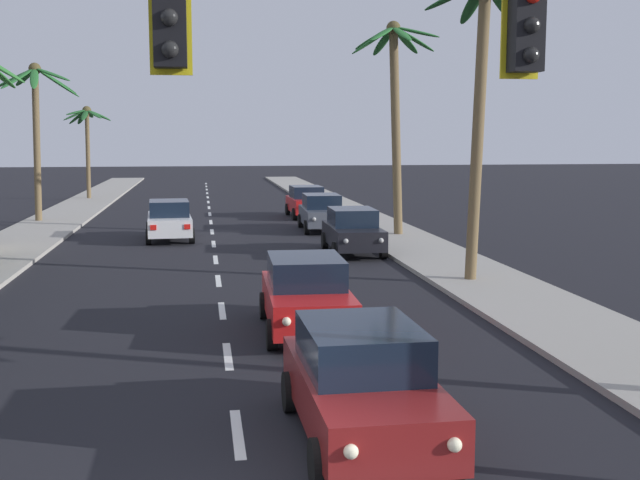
# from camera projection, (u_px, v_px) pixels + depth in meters

# --- Properties ---
(sidewalk_right) EXTENTS (3.20, 110.00, 0.14)m
(sidewalk_right) POSITION_uv_depth(u_px,v_px,m) (427.00, 253.00, 29.51)
(sidewalk_right) COLOR #9E998E
(sidewalk_right) RESTS_ON ground
(lane_markings) EXTENTS (4.28, 86.16, 0.01)m
(lane_markings) POSITION_uv_depth(u_px,v_px,m) (229.00, 263.00, 27.42)
(lane_markings) COLOR silver
(lane_markings) RESTS_ON ground
(traffic_signal_mast) EXTENTS (11.16, 0.41, 6.99)m
(traffic_signal_mast) POSITION_uv_depth(u_px,v_px,m) (535.00, 81.00, 8.39)
(traffic_signal_mast) COLOR #2D2D33
(traffic_signal_mast) RESTS_ON ground
(sedan_lead_at_stop_bar) EXTENTS (2.00, 4.47, 1.68)m
(sedan_lead_at_stop_bar) POSITION_uv_depth(u_px,v_px,m) (362.00, 383.00, 11.38)
(sedan_lead_at_stop_bar) COLOR maroon
(sedan_lead_at_stop_bar) RESTS_ON ground
(sedan_third_in_queue) EXTENTS (2.04, 4.49, 1.68)m
(sedan_third_in_queue) POSITION_uv_depth(u_px,v_px,m) (306.00, 294.00, 17.77)
(sedan_third_in_queue) COLOR red
(sedan_third_in_queue) RESTS_ON ground
(sedan_oncoming_far) EXTENTS (2.13, 4.52, 1.68)m
(sedan_oncoming_far) POSITION_uv_depth(u_px,v_px,m) (169.00, 220.00, 33.55)
(sedan_oncoming_far) COLOR silver
(sedan_oncoming_far) RESTS_ON ground
(sedan_parked_nearest_kerb) EXTENTS (2.01, 4.48, 1.68)m
(sedan_parked_nearest_kerb) POSITION_uv_depth(u_px,v_px,m) (353.00, 231.00, 29.69)
(sedan_parked_nearest_kerb) COLOR black
(sedan_parked_nearest_kerb) RESTS_ON ground
(sedan_parked_mid_kerb) EXTENTS (2.03, 4.48, 1.68)m
(sedan_parked_mid_kerb) POSITION_uv_depth(u_px,v_px,m) (322.00, 212.00, 36.93)
(sedan_parked_mid_kerb) COLOR #4C515B
(sedan_parked_mid_kerb) RESTS_ON ground
(sedan_parked_far_kerb) EXTENTS (2.01, 4.48, 1.68)m
(sedan_parked_far_kerb) POSITION_uv_depth(u_px,v_px,m) (307.00, 201.00, 42.98)
(sedan_parked_far_kerb) COLOR red
(sedan_parked_far_kerb) RESTS_ON ground
(palm_left_third) EXTENTS (4.34, 4.60, 7.95)m
(palm_left_third) POSITION_uv_depth(u_px,v_px,m) (36.00, 105.00, 39.40)
(palm_left_third) COLOR brown
(palm_left_third) RESTS_ON ground
(palm_left_farthest) EXTENTS (3.18, 3.30, 6.38)m
(palm_left_farthest) POSITION_uv_depth(u_px,v_px,m) (87.00, 127.00, 54.03)
(palm_left_farthest) COLOR brown
(palm_left_farthest) RESTS_ON ground
(palm_right_second) EXTENTS (3.59, 3.67, 9.01)m
(palm_right_second) POSITION_uv_depth(u_px,v_px,m) (482.00, 66.00, 22.92)
(palm_right_second) COLOR brown
(palm_right_second) RESTS_ON ground
(palm_right_third) EXTENTS (3.67, 3.80, 9.17)m
(palm_right_third) POSITION_uv_depth(u_px,v_px,m) (395.00, 88.00, 33.82)
(palm_right_third) COLOR brown
(palm_right_third) RESTS_ON ground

